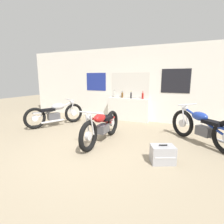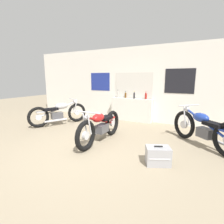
{
  "view_description": "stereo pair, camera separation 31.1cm",
  "coord_description": "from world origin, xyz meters",
  "px_view_note": "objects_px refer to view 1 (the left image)",
  "views": [
    {
      "loc": [
        1.96,
        -3.11,
        1.64
      ],
      "look_at": [
        -0.02,
        1.29,
        0.7
      ],
      "focal_mm": 28.0,
      "sensor_mm": 36.0,
      "label": 1
    },
    {
      "loc": [
        2.24,
        -2.98,
        1.64
      ],
      "look_at": [
        -0.02,
        1.29,
        0.7
      ],
      "focal_mm": 28.0,
      "sensor_mm": 36.0,
      "label": 2
    }
  ],
  "objects_px": {
    "motorcycle_blue": "(202,127)",
    "hard_case_silver": "(163,154)",
    "bottle_left_center": "(122,95)",
    "motorcycle_red": "(102,126)",
    "bottle_center": "(131,95)",
    "bottle_leftmost": "(114,94)",
    "motorcycle_silver": "(56,114)",
    "bottle_right_center": "(143,95)"
  },
  "relations": [
    {
      "from": "bottle_left_center",
      "to": "bottle_leftmost",
      "type": "bearing_deg",
      "value": -175.43
    },
    {
      "from": "bottle_left_center",
      "to": "bottle_center",
      "type": "xyz_separation_m",
      "value": [
        0.39,
        -0.1,
        0.01
      ]
    },
    {
      "from": "bottle_center",
      "to": "hard_case_silver",
      "type": "relative_size",
      "value": 0.52
    },
    {
      "from": "motorcycle_red",
      "to": "bottle_right_center",
      "type": "bearing_deg",
      "value": 80.9
    },
    {
      "from": "bottle_right_center",
      "to": "motorcycle_red",
      "type": "distance_m",
      "value": 2.63
    },
    {
      "from": "bottle_right_center",
      "to": "motorcycle_red",
      "type": "xyz_separation_m",
      "value": [
        -0.41,
        -2.53,
        -0.59
      ]
    },
    {
      "from": "bottle_left_center",
      "to": "motorcycle_silver",
      "type": "height_order",
      "value": "bottle_left_center"
    },
    {
      "from": "bottle_leftmost",
      "to": "motorcycle_red",
      "type": "relative_size",
      "value": 0.15
    },
    {
      "from": "motorcycle_silver",
      "to": "bottle_left_center",
      "type": "bearing_deg",
      "value": 44.99
    },
    {
      "from": "bottle_leftmost",
      "to": "motorcycle_silver",
      "type": "height_order",
      "value": "bottle_leftmost"
    },
    {
      "from": "bottle_leftmost",
      "to": "bottle_center",
      "type": "xyz_separation_m",
      "value": [
        0.72,
        -0.07,
        -0.01
      ]
    },
    {
      "from": "motorcycle_blue",
      "to": "motorcycle_red",
      "type": "bearing_deg",
      "value": -159.51
    },
    {
      "from": "bottle_left_center",
      "to": "bottle_center",
      "type": "height_order",
      "value": "bottle_center"
    },
    {
      "from": "bottle_left_center",
      "to": "motorcycle_red",
      "type": "relative_size",
      "value": 0.13
    },
    {
      "from": "bottle_center",
      "to": "bottle_right_center",
      "type": "bearing_deg",
      "value": 6.77
    },
    {
      "from": "motorcycle_blue",
      "to": "hard_case_silver",
      "type": "distance_m",
      "value": 1.62
    },
    {
      "from": "motorcycle_red",
      "to": "motorcycle_blue",
      "type": "bearing_deg",
      "value": 20.49
    },
    {
      "from": "bottle_left_center",
      "to": "motorcycle_silver",
      "type": "distance_m",
      "value": 2.61
    },
    {
      "from": "bottle_left_center",
      "to": "bottle_center",
      "type": "bearing_deg",
      "value": -13.57
    },
    {
      "from": "bottle_leftmost",
      "to": "motorcycle_blue",
      "type": "bearing_deg",
      "value": -28.22
    },
    {
      "from": "hard_case_silver",
      "to": "bottle_leftmost",
      "type": "bearing_deg",
      "value": 127.58
    },
    {
      "from": "motorcycle_silver",
      "to": "bottle_center",
      "type": "bearing_deg",
      "value": 37.83
    },
    {
      "from": "bottle_center",
      "to": "motorcycle_blue",
      "type": "xyz_separation_m",
      "value": [
        2.39,
        -1.6,
        -0.57
      ]
    },
    {
      "from": "bottle_center",
      "to": "motorcycle_blue",
      "type": "height_order",
      "value": "bottle_center"
    },
    {
      "from": "bottle_left_center",
      "to": "motorcycle_red",
      "type": "xyz_separation_m",
      "value": [
        0.43,
        -2.58,
        -0.57
      ]
    },
    {
      "from": "motorcycle_blue",
      "to": "motorcycle_red",
      "type": "distance_m",
      "value": 2.52
    },
    {
      "from": "bottle_right_center",
      "to": "motorcycle_red",
      "type": "height_order",
      "value": "bottle_right_center"
    },
    {
      "from": "bottle_center",
      "to": "motorcycle_silver",
      "type": "relative_size",
      "value": 0.15
    },
    {
      "from": "motorcycle_blue",
      "to": "bottle_leftmost",
      "type": "bearing_deg",
      "value": 151.78
    },
    {
      "from": "bottle_center",
      "to": "hard_case_silver",
      "type": "xyz_separation_m",
      "value": [
        1.66,
        -3.02,
        -0.83
      ]
    },
    {
      "from": "bottle_center",
      "to": "bottle_left_center",
      "type": "bearing_deg",
      "value": 166.43
    },
    {
      "from": "bottle_center",
      "to": "motorcycle_red",
      "type": "xyz_separation_m",
      "value": [
        0.03,
        -2.48,
        -0.59
      ]
    },
    {
      "from": "bottle_left_center",
      "to": "motorcycle_blue",
      "type": "bearing_deg",
      "value": -31.33
    },
    {
      "from": "bottle_center",
      "to": "hard_case_silver",
      "type": "distance_m",
      "value": 3.54
    },
    {
      "from": "motorcycle_red",
      "to": "hard_case_silver",
      "type": "xyz_separation_m",
      "value": [
        1.62,
        -0.53,
        -0.24
      ]
    },
    {
      "from": "bottle_right_center",
      "to": "motorcycle_blue",
      "type": "xyz_separation_m",
      "value": [
        1.95,
        -1.65,
        -0.57
      ]
    },
    {
      "from": "bottle_center",
      "to": "motorcycle_silver",
      "type": "height_order",
      "value": "bottle_center"
    },
    {
      "from": "motorcycle_blue",
      "to": "bottle_center",
      "type": "bearing_deg",
      "value": 146.21
    },
    {
      "from": "bottle_left_center",
      "to": "hard_case_silver",
      "type": "bearing_deg",
      "value": -56.63
    },
    {
      "from": "bottle_leftmost",
      "to": "bottle_center",
      "type": "bearing_deg",
      "value": -5.5
    },
    {
      "from": "bottle_left_center",
      "to": "bottle_right_center",
      "type": "height_order",
      "value": "bottle_right_center"
    },
    {
      "from": "bottle_left_center",
      "to": "motorcycle_blue",
      "type": "relative_size",
      "value": 0.16
    }
  ]
}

